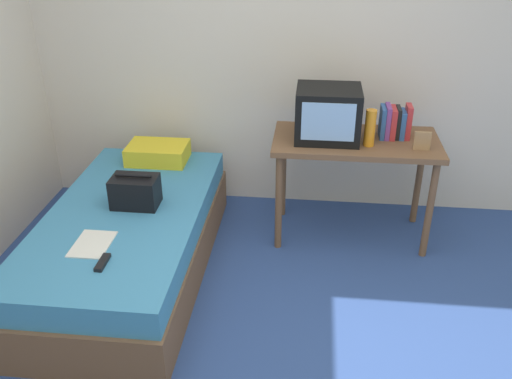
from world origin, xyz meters
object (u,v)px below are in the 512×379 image
(desk, at_px, (355,152))
(water_bottle, at_px, (370,128))
(book_row, at_px, (394,122))
(remote_dark, at_px, (103,262))
(tv, at_px, (328,114))
(handbag, at_px, (135,191))
(bed, at_px, (129,242))
(pillow, at_px, (158,153))
(remote_silver, at_px, (114,193))
(picture_frame, at_px, (422,141))
(magazine, at_px, (92,244))

(desk, xyz_separation_m, water_bottle, (0.08, -0.11, 0.23))
(book_row, xyz_separation_m, remote_dark, (-1.68, -1.31, -0.40))
(tv, relative_size, handbag, 1.47)
(bed, height_order, water_bottle, water_bottle)
(water_bottle, relative_size, pillow, 0.56)
(pillow, distance_m, remote_silver, 0.59)
(pillow, bearing_deg, picture_frame, -8.03)
(book_row, xyz_separation_m, picture_frame, (0.16, -0.21, -0.05))
(bed, bearing_deg, water_bottle, 19.03)
(desk, distance_m, handbag, 1.55)
(pillow, bearing_deg, remote_silver, -105.37)
(remote_silver, bearing_deg, picture_frame, 8.24)
(picture_frame, bearing_deg, pillow, 171.97)
(water_bottle, bearing_deg, book_row, 43.09)
(tv, xyz_separation_m, remote_dark, (-1.21, -1.24, -0.47))
(desk, relative_size, remote_dark, 7.44)
(bed, xyz_separation_m, picture_frame, (1.91, 0.51, 0.60))
(remote_silver, bearing_deg, handbag, -34.36)
(picture_frame, bearing_deg, book_row, 128.30)
(desk, relative_size, pillow, 2.58)
(book_row, xyz_separation_m, remote_silver, (-1.89, -0.50, -0.40))
(remote_dark, distance_m, remote_silver, 0.83)
(tv, bearing_deg, picture_frame, -12.30)
(tv, relative_size, magazine, 1.52)
(pillow, height_order, handbag, handbag)
(picture_frame, bearing_deg, remote_dark, -149.15)
(pillow, xyz_separation_m, remote_dark, (0.05, -1.37, -0.06))
(remote_silver, bearing_deg, magazine, -82.54)
(tv, relative_size, remote_dark, 2.82)
(tv, xyz_separation_m, handbag, (-1.23, -0.57, -0.38))
(desk, relative_size, handbag, 3.87)
(magazine, distance_m, remote_dark, 0.22)
(tv, distance_m, remote_silver, 1.56)
(picture_frame, height_order, remote_silver, picture_frame)
(pillow, bearing_deg, magazine, -93.56)
(desk, xyz_separation_m, picture_frame, (0.42, -0.14, 0.16))
(picture_frame, relative_size, remote_silver, 0.88)
(pillow, bearing_deg, remote_dark, -87.72)
(bed, bearing_deg, handbag, 51.87)
(desk, height_order, tv, tv)
(book_row, distance_m, remote_silver, 2.00)
(desk, relative_size, water_bottle, 4.58)
(water_bottle, relative_size, book_row, 1.07)
(water_bottle, relative_size, handbag, 0.84)
(tv, bearing_deg, book_row, 8.40)
(water_bottle, relative_size, picture_frame, 2.00)
(magazine, xyz_separation_m, remote_silver, (-0.08, 0.62, 0.01))
(handbag, xyz_separation_m, remote_dark, (0.01, -0.67, -0.09))
(book_row, distance_m, magazine, 2.17)
(remote_dark, bearing_deg, tv, 45.57)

